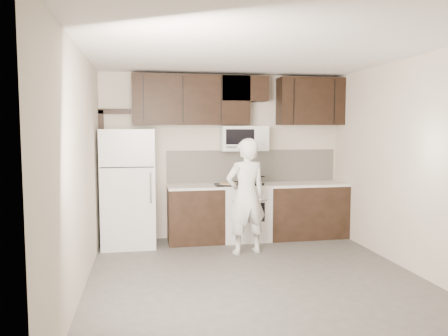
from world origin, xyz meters
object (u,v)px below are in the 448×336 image
object	(u,v)px
refrigerator	(128,188)
person	(246,196)
stove	(245,212)
microwave	(244,138)

from	to	relation	value
refrigerator	person	world-z (taller)	refrigerator
person	refrigerator	bearing A→B (deg)	-34.65
refrigerator	stove	bearing A→B (deg)	1.51
person	stove	bearing A→B (deg)	-113.23
microwave	person	bearing A→B (deg)	-100.73
refrigerator	person	size ratio (longest dim) A/B	1.08
stove	microwave	xyz separation A→B (m)	(-0.00, 0.12, 1.19)
stove	microwave	bearing A→B (deg)	90.10
refrigerator	microwave	bearing A→B (deg)	5.15
person	microwave	bearing A→B (deg)	-111.65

